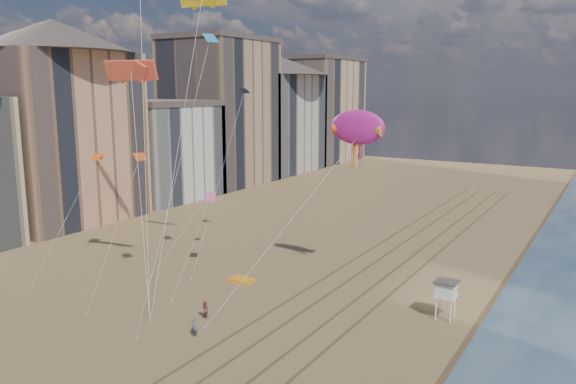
# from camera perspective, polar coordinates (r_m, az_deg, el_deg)

# --- Properties ---
(wet_sand) EXTENTS (260.00, 260.00, 0.00)m
(wet_sand) POSITION_cam_1_polar(r_m,az_deg,el_deg) (61.08, 25.32, -8.65)
(wet_sand) COLOR #42301E
(wet_sand) RESTS_ON ground
(tracks) EXTENTS (7.68, 120.00, 0.01)m
(tracks) POSITION_cam_1_polar(r_m,az_deg,el_deg) (55.63, 6.88, -9.52)
(tracks) COLOR brown
(tracks) RESTS_ON ground
(buildings) EXTENTS (34.72, 131.35, 29.00)m
(buildings) POSITION_cam_1_polar(r_m,az_deg,el_deg) (108.64, -8.83, 7.50)
(buildings) COLOR #C6B284
(buildings) RESTS_ON ground
(lifeguard_stand) EXTENTS (1.84, 1.84, 3.31)m
(lifeguard_stand) POSITION_cam_1_polar(r_m,az_deg,el_deg) (48.89, 15.77, -9.54)
(lifeguard_stand) COLOR white
(lifeguard_stand) RESTS_ON ground
(grounded_kite) EXTENTS (2.54, 1.64, 0.29)m
(grounded_kite) POSITION_cam_1_polar(r_m,az_deg,el_deg) (56.84, -4.73, -8.89)
(grounded_kite) COLOR orange
(grounded_kite) RESTS_ON ground
(show_kite) EXTENTS (5.49, 8.43, 22.07)m
(show_kite) POSITION_cam_1_polar(r_m,az_deg,el_deg) (53.28, 7.07, 6.49)
(show_kite) COLOR #B71C81
(show_kite) RESTS_ON ground
(kite_flyer_a) EXTENTS (0.62, 0.50, 1.48)m
(kite_flyer_a) POSITION_cam_1_polar(r_m,az_deg,el_deg) (45.22, -9.45, -13.44)
(kite_flyer_a) COLOR #505467
(kite_flyer_a) RESTS_ON ground
(kite_flyer_b) EXTENTS (0.91, 0.82, 1.55)m
(kite_flyer_b) POSITION_cam_1_polar(r_m,az_deg,el_deg) (48.30, -8.44, -11.76)
(kite_flyer_b) COLOR #8D4E48
(kite_flyer_b) RESTS_ON ground
(small_kites) EXTENTS (17.36, 16.80, 16.99)m
(small_kites) POSITION_cam_1_polar(r_m,az_deg,el_deg) (58.17, -11.27, 5.70)
(small_kites) COLOR #CA4E89
(small_kites) RESTS_ON ground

